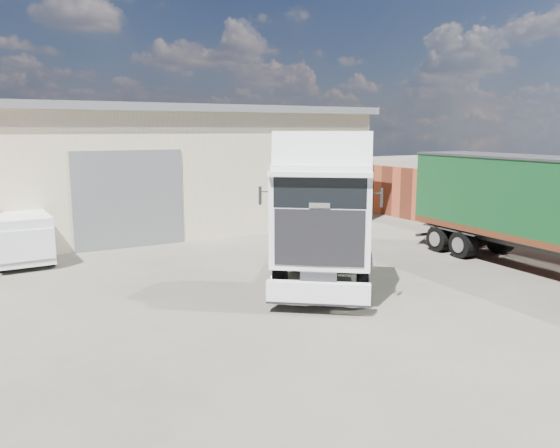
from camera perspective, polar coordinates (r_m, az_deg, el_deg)
ground at (r=12.90m, az=4.75°, el=-9.85°), size 120.00×120.00×0.00m
brick_boundary_wall at (r=24.54m, az=19.53°, el=2.07°), size 0.35×26.00×2.50m
tractor_unit at (r=14.72m, az=4.61°, el=-0.07°), size 5.71×6.48×4.30m
panel_van at (r=20.04m, az=-25.54°, el=-1.14°), size 1.79×4.08×1.65m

